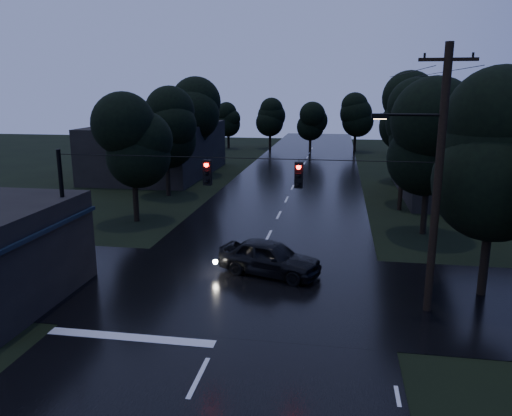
% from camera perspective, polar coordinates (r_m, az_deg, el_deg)
% --- Properties ---
extents(main_road, '(12.00, 120.00, 0.02)m').
position_cam_1_polar(main_road, '(38.94, 3.51, 0.95)').
color(main_road, black).
rests_on(main_road, ground).
extents(cross_street, '(60.00, 9.00, 0.02)m').
position_cam_1_polar(cross_street, '(21.88, -1.50, -9.15)').
color(cross_street, black).
rests_on(cross_street, ground).
extents(building_far_right, '(10.00, 14.00, 4.40)m').
position_cam_1_polar(building_far_right, '(43.48, 22.87, 4.18)').
color(building_far_right, black).
rests_on(building_far_right, ground).
extents(building_far_left, '(10.00, 16.00, 5.00)m').
position_cam_1_polar(building_far_left, '(51.40, -11.05, 6.59)').
color(building_far_left, black).
rests_on(building_far_left, ground).
extents(utility_pole_main, '(3.50, 0.30, 10.00)m').
position_cam_1_polar(utility_pole_main, '(19.41, 19.84, 3.33)').
color(utility_pole_main, black).
rests_on(utility_pole_main, ground).
extents(utility_pole_far, '(2.00, 0.30, 7.50)m').
position_cam_1_polar(utility_pole_far, '(36.38, 16.44, 5.75)').
color(utility_pole_far, black).
rests_on(utility_pole_far, ground).
extents(anchor_pole_left, '(0.18, 0.18, 6.00)m').
position_cam_1_polar(anchor_pole_left, '(22.65, -21.04, -1.27)').
color(anchor_pole_left, black).
rests_on(anchor_pole_left, ground).
extents(span_signals, '(15.00, 0.37, 1.12)m').
position_cam_1_polar(span_signals, '(19.37, -0.55, 4.06)').
color(span_signals, black).
rests_on(span_signals, ground).
extents(tree_corner_near, '(4.48, 4.48, 9.44)m').
position_cam_1_polar(tree_corner_near, '(21.84, 25.81, 5.78)').
color(tree_corner_near, black).
rests_on(tree_corner_near, ground).
extents(tree_left_a, '(3.92, 3.92, 8.26)m').
position_cam_1_polar(tree_left_a, '(32.64, -13.96, 7.49)').
color(tree_left_a, black).
rests_on(tree_left_a, ground).
extents(tree_left_b, '(4.20, 4.20, 8.85)m').
position_cam_1_polar(tree_left_b, '(40.25, -10.27, 9.26)').
color(tree_left_b, black).
rests_on(tree_left_b, ground).
extents(tree_left_c, '(4.48, 4.48, 9.44)m').
position_cam_1_polar(tree_left_c, '(49.91, -7.07, 10.56)').
color(tree_left_c, black).
rests_on(tree_left_c, ground).
extents(tree_right_a, '(4.20, 4.20, 8.85)m').
position_cam_1_polar(tree_right_a, '(30.39, 19.28, 7.44)').
color(tree_right_a, black).
rests_on(tree_right_a, ground).
extents(tree_right_b, '(4.48, 4.48, 9.44)m').
position_cam_1_polar(tree_right_b, '(38.34, 18.25, 9.17)').
color(tree_right_b, black).
rests_on(tree_right_b, ground).
extents(tree_right_c, '(4.76, 4.76, 10.03)m').
position_cam_1_polar(tree_right_c, '(48.29, 17.25, 10.43)').
color(tree_right_c, black).
rests_on(tree_right_c, ground).
extents(car, '(5.18, 3.31, 1.64)m').
position_cam_1_polar(car, '(23.17, 1.56, -5.67)').
color(car, black).
rests_on(car, ground).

